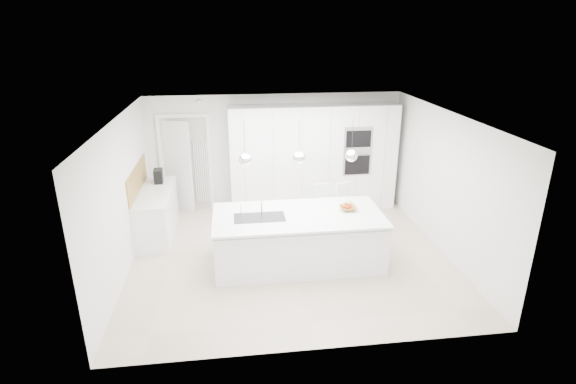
{
  "coord_description": "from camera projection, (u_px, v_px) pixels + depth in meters",
  "views": [
    {
      "loc": [
        -0.95,
        -7.06,
        3.88
      ],
      "look_at": [
        0.0,
        0.3,
        1.1
      ],
      "focal_mm": 28.0,
      "sensor_mm": 36.0,
      "label": 1
    }
  ],
  "objects": [
    {
      "name": "apple_b",
      "position": [
        346.0,
        205.0,
        7.69
      ],
      "size": [
        0.08,
        0.08,
        0.08
      ],
      "primitive_type": "sphere",
      "color": "#AF3111",
      "rests_on": "fruit_bowl"
    },
    {
      "name": "fruit_bowl",
      "position": [
        348.0,
        208.0,
        7.66
      ],
      "size": [
        0.3,
        0.3,
        0.07
      ],
      "primitive_type": "imported",
      "rotation": [
        0.0,
        0.0,
        0.04
      ],
      "color": "olive",
      "rests_on": "island_worktop"
    },
    {
      "name": "banana_bunch",
      "position": [
        348.0,
        204.0,
        7.62
      ],
      "size": [
        0.22,
        0.16,
        0.2
      ],
      "primitive_type": "torus",
      "rotation": [
        1.22,
        0.0,
        0.35
      ],
      "color": "gold",
      "rests_on": "fruit_bowl"
    },
    {
      "name": "pendant_left",
      "position": [
        245.0,
        160.0,
        6.99
      ],
      "size": [
        0.2,
        0.2,
        0.2
      ],
      "primitive_type": "sphere",
      "color": "white",
      "rests_on": "ceiling"
    },
    {
      "name": "wall_back",
      "position": [
        275.0,
        151.0,
        9.91
      ],
      "size": [
        5.5,
        0.0,
        5.5
      ],
      "primitive_type": "plane",
      "rotation": [
        1.57,
        0.0,
        0.0
      ],
      "color": "silver",
      "rests_on": "ground"
    },
    {
      "name": "radiator",
      "position": [
        202.0,
        172.0,
        9.82
      ],
      "size": [
        0.32,
        0.04,
        1.4
      ],
      "primitive_type": null,
      "color": "white",
      "rests_on": "floor"
    },
    {
      "name": "floor",
      "position": [
        290.0,
        255.0,
        8.03
      ],
      "size": [
        5.5,
        5.5,
        0.0
      ],
      "primitive_type": "plane",
      "color": "#C4B09B",
      "rests_on": "ground"
    },
    {
      "name": "wall_left",
      "position": [
        122.0,
        197.0,
        7.26
      ],
      "size": [
        0.0,
        5.0,
        5.0
      ],
      "primitive_type": "plane",
      "rotation": [
        1.57,
        0.0,
        1.57
      ],
      "color": "silver",
      "rests_on": "ground"
    },
    {
      "name": "island_tap",
      "position": [
        261.0,
        204.0,
        7.51
      ],
      "size": [
        0.02,
        0.02,
        0.3
      ],
      "primitive_type": "cylinder",
      "color": "white",
      "rests_on": "island_worktop"
    },
    {
      "name": "left_base_cabinets",
      "position": [
        157.0,
        214.0,
        8.7
      ],
      "size": [
        0.6,
        1.8,
        0.86
      ],
      "primitive_type": "cube",
      "color": "white",
      "rests_on": "floor"
    },
    {
      "name": "pendant_mid",
      "position": [
        299.0,
        158.0,
        7.1
      ],
      "size": [
        0.2,
        0.2,
        0.2
      ],
      "primitive_type": "sphere",
      "color": "white",
      "rests_on": "ceiling"
    },
    {
      "name": "tall_cabinets",
      "position": [
        313.0,
        158.0,
        9.76
      ],
      "size": [
        3.6,
        0.6,
        2.3
      ],
      "primitive_type": "cube",
      "color": "white",
      "rests_on": "floor"
    },
    {
      "name": "oak_backsplash",
      "position": [
        137.0,
        179.0,
        8.41
      ],
      "size": [
        0.02,
        1.8,
        0.5
      ],
      "primitive_type": "cube",
      "color": "olive",
      "rests_on": "wall_left"
    },
    {
      "name": "island_worktop",
      "position": [
        298.0,
        215.0,
        7.5
      ],
      "size": [
        2.84,
        1.4,
        0.04
      ],
      "primitive_type": "cube",
      "color": "white",
      "rests_on": "island_base"
    },
    {
      "name": "left_worktop",
      "position": [
        155.0,
        192.0,
        8.54
      ],
      "size": [
        0.62,
        1.82,
        0.04
      ],
      "primitive_type": "cube",
      "color": "white",
      "rests_on": "left_base_cabinets"
    },
    {
      "name": "apple_a",
      "position": [
        345.0,
        206.0,
        7.66
      ],
      "size": [
        0.08,
        0.08,
        0.08
      ],
      "primitive_type": "sphere",
      "color": "#AF3111",
      "rests_on": "fruit_bowl"
    },
    {
      "name": "oven_stack",
      "position": [
        358.0,
        151.0,
        9.51
      ],
      "size": [
        0.62,
        0.04,
        1.05
      ],
      "primitive_type": null,
      "color": "#A5A5A8",
      "rests_on": "tall_cabinets"
    },
    {
      "name": "island_sink",
      "position": [
        260.0,
        222.0,
        7.4
      ],
      "size": [
        0.84,
        0.44,
        0.18
      ],
      "primitive_type": null,
      "color": "#3F3F42",
      "rests_on": "island_worktop"
    },
    {
      "name": "bar_stool_right",
      "position": [
        344.0,
        210.0,
        8.64
      ],
      "size": [
        0.5,
        0.57,
        1.03
      ],
      "primitive_type": null,
      "rotation": [
        0.0,
        0.0,
        0.4
      ],
      "color": "white",
      "rests_on": "floor"
    },
    {
      "name": "doorway_frame",
      "position": [
        186.0,
        164.0,
        9.73
      ],
      "size": [
        1.11,
        0.08,
        2.13
      ],
      "primitive_type": null,
      "color": "white",
      "rests_on": "floor"
    },
    {
      "name": "hallway_door",
      "position": [
        174.0,
        166.0,
        9.66
      ],
      "size": [
        0.76,
        0.38,
        2.0
      ],
      "primitive_type": "cube",
      "rotation": [
        0.0,
        0.0,
        -0.44
      ],
      "color": "white",
      "rests_on": "floor"
    },
    {
      "name": "pendant_right",
      "position": [
        351.0,
        156.0,
        7.2
      ],
      "size": [
        0.2,
        0.2,
        0.2
      ],
      "primitive_type": "sphere",
      "color": "white",
      "rests_on": "ceiling"
    },
    {
      "name": "apple_extra_3",
      "position": [
        348.0,
        207.0,
        7.6
      ],
      "size": [
        0.09,
        0.09,
        0.09
      ],
      "primitive_type": "sphere",
      "color": "#AF3111",
      "rests_on": "fruit_bowl"
    },
    {
      "name": "apple_c",
      "position": [
        350.0,
        206.0,
        7.66
      ],
      "size": [
        0.08,
        0.08,
        0.08
      ],
      "primitive_type": "sphere",
      "color": "#AF3111",
      "rests_on": "fruit_bowl"
    },
    {
      "name": "bar_stool_left",
      "position": [
        322.0,
        212.0,
        8.58
      ],
      "size": [
        0.44,
        0.54,
        1.03
      ],
      "primitive_type": null,
      "rotation": [
        0.0,
        0.0,
        0.22
      ],
      "color": "white",
      "rests_on": "floor"
    },
    {
      "name": "ceiling",
      "position": [
        290.0,
        116.0,
        7.15
      ],
      "size": [
        5.5,
        5.5,
        0.0
      ],
      "primitive_type": "plane",
      "rotation": [
        3.14,
        0.0,
        0.0
      ],
      "color": "white",
      "rests_on": "wall_back"
    },
    {
      "name": "espresso_machine",
      "position": [
        158.0,
        176.0,
        8.95
      ],
      "size": [
        0.18,
        0.27,
        0.28
      ],
      "primitive_type": "cube",
      "rotation": [
        0.0,
        0.0,
        0.05
      ],
      "color": "black",
      "rests_on": "left_worktop"
    },
    {
      "name": "island_base",
      "position": [
        298.0,
        241.0,
        7.61
      ],
      "size": [
        2.8,
        1.2,
        0.86
      ],
      "primitive_type": "cube",
      "color": "white",
      "rests_on": "floor"
    }
  ]
}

